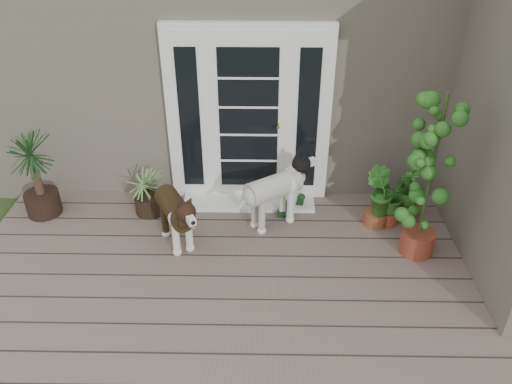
{
  "coord_description": "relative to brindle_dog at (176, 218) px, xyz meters",
  "views": [
    {
      "loc": [
        -0.02,
        -2.88,
        3.63
      ],
      "look_at": [
        -0.1,
        1.75,
        0.7
      ],
      "focal_mm": 36.0,
      "sensor_mm": 36.0,
      "label": 1
    }
  ],
  "objects": [
    {
      "name": "deck",
      "position": [
        0.96,
        -1.2,
        -0.4
      ],
      "size": [
        6.2,
        4.6,
        0.12
      ],
      "primitive_type": "cube",
      "color": "#6B5B4C",
      "rests_on": "ground"
    },
    {
      "name": "house_main",
      "position": [
        0.96,
        3.05,
        1.09
      ],
      "size": [
        7.4,
        4.0,
        3.1
      ],
      "primitive_type": "cube",
      "color": "#665E54",
      "rests_on": "ground"
    },
    {
      "name": "door_unit",
      "position": [
        0.76,
        1.0,
        0.73
      ],
      "size": [
        1.9,
        0.14,
        2.15
      ],
      "primitive_type": "cube",
      "color": "white",
      "rests_on": "deck"
    },
    {
      "name": "door_step",
      "position": [
        0.76,
        0.8,
        -0.32
      ],
      "size": [
        1.6,
        0.4,
        0.05
      ],
      "primitive_type": "cube",
      "color": "white",
      "rests_on": "deck"
    },
    {
      "name": "brindle_dog",
      "position": [
        0.0,
        0.0,
        0.0
      ],
      "size": [
        0.7,
        0.89,
        0.68
      ],
      "primitive_type": null,
      "rotation": [
        0.0,
        0.0,
        3.64
      ],
      "color": "#372914",
      "rests_on": "deck"
    },
    {
      "name": "white_dog",
      "position": [
        1.05,
        0.38,
        0.02
      ],
      "size": [
        0.93,
        0.8,
        0.72
      ],
      "primitive_type": null,
      "rotation": [
        0.0,
        0.0,
        -0.96
      ],
      "color": "white",
      "rests_on": "deck"
    },
    {
      "name": "spider_plant",
      "position": [
        -0.42,
        0.6,
        -0.03
      ],
      "size": [
        0.72,
        0.72,
        0.63
      ],
      "primitive_type": null,
      "rotation": [
        0.0,
        0.0,
        0.25
      ],
      "color": "#8CAE6B",
      "rests_on": "deck"
    },
    {
      "name": "yucca",
      "position": [
        -1.68,
        0.56,
        0.21
      ],
      "size": [
        0.88,
        0.88,
        1.1
      ],
      "primitive_type": null,
      "rotation": [
        0.0,
        0.0,
        -0.17
      ],
      "color": "black",
      "rests_on": "deck"
    },
    {
      "name": "herb_a",
      "position": [
        2.39,
        0.44,
        -0.09
      ],
      "size": [
        0.54,
        0.54,
        0.51
      ],
      "primitive_type": "imported",
      "rotation": [
        0.0,
        0.0,
        1.06
      ],
      "color": "#22621C",
      "rests_on": "deck"
    },
    {
      "name": "herb_b",
      "position": [
        2.24,
        0.4,
        -0.08
      ],
      "size": [
        0.48,
        0.48,
        0.51
      ],
      "primitive_type": "imported",
      "rotation": [
        0.0,
        0.0,
        2.49
      ],
      "color": "#17531D",
      "rests_on": "deck"
    },
    {
      "name": "herb_c",
      "position": [
        2.61,
        0.55,
        -0.08
      ],
      "size": [
        0.35,
        0.35,
        0.53
      ],
      "primitive_type": "imported",
      "rotation": [
        0.0,
        0.0,
        4.67
      ],
      "color": "#1F5C1A",
      "rests_on": "deck"
    },
    {
      "name": "sapling",
      "position": [
        2.59,
        -0.1,
        0.6
      ],
      "size": [
        0.61,
        0.61,
        1.88
      ],
      "primitive_type": null,
      "rotation": [
        0.0,
        0.0,
        0.11
      ],
      "color": "#18541C",
      "rests_on": "deck"
    },
    {
      "name": "clog_left",
      "position": [
        1.4,
        0.8,
        -0.3
      ],
      "size": [
        0.17,
        0.28,
        0.08
      ],
      "primitive_type": null,
      "rotation": [
        0.0,
        0.0,
        -0.19
      ],
      "color": "#143316",
      "rests_on": "deck"
    },
    {
      "name": "clog_right",
      "position": [
        1.17,
        0.63,
        -0.3
      ],
      "size": [
        0.2,
        0.32,
        0.09
      ],
      "primitive_type": null,
      "rotation": [
        0.0,
        0.0,
        -0.19
      ],
      "color": "black",
      "rests_on": "deck"
    }
  ]
}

